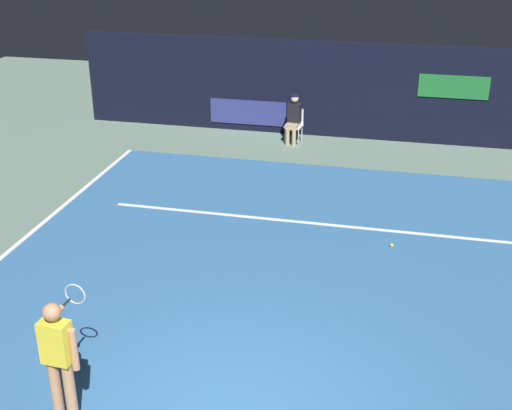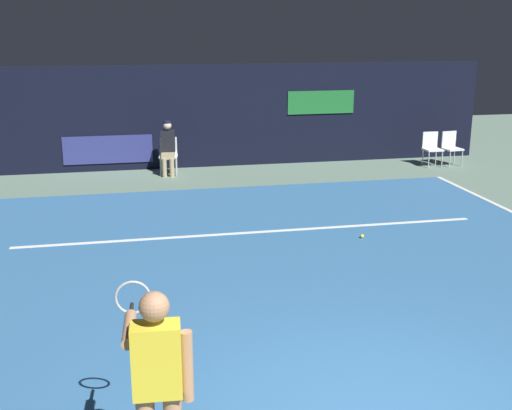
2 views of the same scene
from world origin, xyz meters
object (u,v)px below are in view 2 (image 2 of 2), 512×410
(tennis_player, at_px, (157,383))
(tennis_ball, at_px, (362,236))
(courtside_chair_far, at_px, (432,147))
(courtside_chair_near, at_px, (451,146))
(line_judge_on_chair, at_px, (168,147))

(tennis_player, relative_size, tennis_ball, 25.44)
(courtside_chair_far, xyz_separation_m, tennis_ball, (-3.90, -5.30, -0.46))
(courtside_chair_far, distance_m, tennis_ball, 6.60)
(tennis_ball, bearing_deg, tennis_player, -123.85)
(tennis_player, bearing_deg, courtside_chair_near, 53.02)
(courtside_chair_near, bearing_deg, courtside_chair_far, 178.35)
(tennis_player, xyz_separation_m, tennis_ball, (3.78, 5.63, -0.94))
(tennis_ball, bearing_deg, courtside_chair_far, 53.64)
(tennis_player, relative_size, courtside_chair_far, 1.97)
(line_judge_on_chair, height_order, tennis_ball, line_judge_on_chair)
(tennis_player, height_order, courtside_chair_near, tennis_player)
(line_judge_on_chair, bearing_deg, courtside_chair_near, -2.64)
(tennis_player, bearing_deg, line_judge_on_chair, 85.52)
(courtside_chair_near, bearing_deg, line_judge_on_chair, 177.36)
(courtside_chair_far, height_order, tennis_ball, courtside_chair_far)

